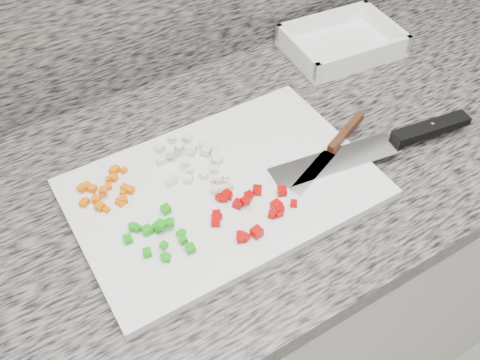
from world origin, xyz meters
The scene contains 11 objects.
cabinet centered at (0.00, 1.44, 0.43)m, with size 3.92×0.62×0.86m, color silver.
countertop centered at (0.00, 1.44, 0.88)m, with size 3.96×0.64×0.04m, color #656059.
cutting_board centered at (-0.05, 1.40, 0.91)m, with size 0.49×0.33×0.02m, color white.
carrot_pile centered at (-0.22, 1.48, 0.92)m, with size 0.10×0.09×0.02m.
onion_pile centered at (-0.06, 1.48, 0.92)m, with size 0.12×0.12×0.02m.
green_pepper_pile centered at (-0.18, 1.36, 0.92)m, with size 0.09×0.10×0.02m.
red_pepper_pile centered at (-0.04, 1.33, 0.92)m, with size 0.14×0.11×0.02m.
garlic_pile centered at (-0.05, 1.40, 0.92)m, with size 0.04×0.04×0.01m.
chef_knife centered at (0.28, 1.32, 0.92)m, with size 0.39×0.10×0.02m.
paring_knife centered at (0.18, 1.38, 0.92)m, with size 0.22×0.11×0.02m.
tray centered at (0.38, 1.62, 0.92)m, with size 0.25×0.19×0.05m.
Camera 1 is at (-0.33, 0.88, 1.57)m, focal length 40.00 mm.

